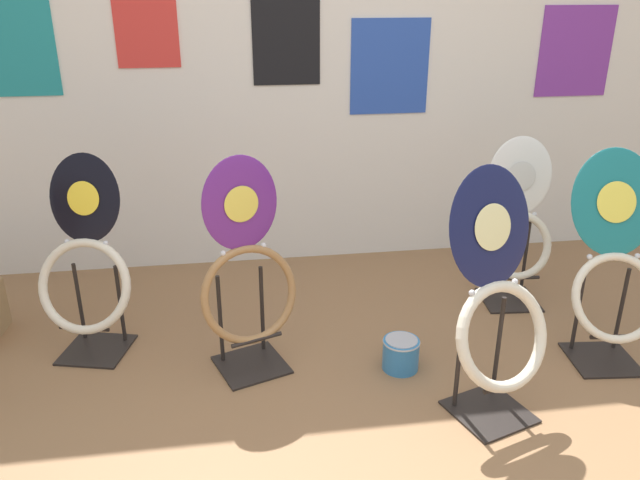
{
  "coord_description": "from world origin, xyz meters",
  "views": [
    {
      "loc": [
        -0.5,
        -1.35,
        1.56
      ],
      "look_at": [
        -0.14,
        1.07,
        0.55
      ],
      "focal_mm": 35.0,
      "sensor_mm": 36.0,
      "label": 1
    }
  ],
  "objects": [
    {
      "name": "paint_can",
      "position": [
        0.19,
        0.88,
        0.08
      ],
      "size": [
        0.16,
        0.16,
        0.14
      ],
      "color": "teal",
      "rests_on": "ground_plane"
    },
    {
      "name": "wall_back",
      "position": [
        -0.0,
        2.16,
        1.3
      ],
      "size": [
        8.0,
        0.07,
        2.6
      ],
      "color": "silver",
      "rests_on": "ground_plane"
    },
    {
      "name": "toilet_seat_display_teal_sax",
      "position": [
        1.1,
        0.86,
        0.46
      ],
      "size": [
        0.42,
        0.39,
        0.92
      ],
      "color": "black",
      "rests_on": "ground_plane"
    },
    {
      "name": "toilet_seat_display_jazz_black",
      "position": [
        -1.15,
        1.23,
        0.39
      ],
      "size": [
        0.46,
        0.36,
        0.9
      ],
      "color": "black",
      "rests_on": "ground_plane"
    },
    {
      "name": "toilet_seat_display_purple_note",
      "position": [
        -0.46,
        1.0,
        0.44
      ],
      "size": [
        0.44,
        0.36,
        0.94
      ],
      "color": "black",
      "rests_on": "ground_plane"
    },
    {
      "name": "toilet_seat_display_white_plain",
      "position": [
        0.92,
        1.42,
        0.41
      ],
      "size": [
        0.36,
        0.3,
        0.87
      ],
      "color": "black",
      "rests_on": "ground_plane"
    },
    {
      "name": "toilet_seat_display_navy_moon",
      "position": [
        0.44,
        0.55,
        0.45
      ],
      "size": [
        0.46,
        0.4,
        0.97
      ],
      "color": "black",
      "rests_on": "ground_plane"
    }
  ]
}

